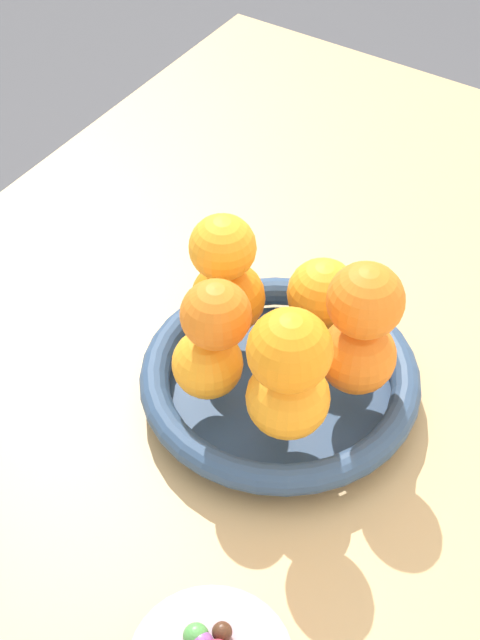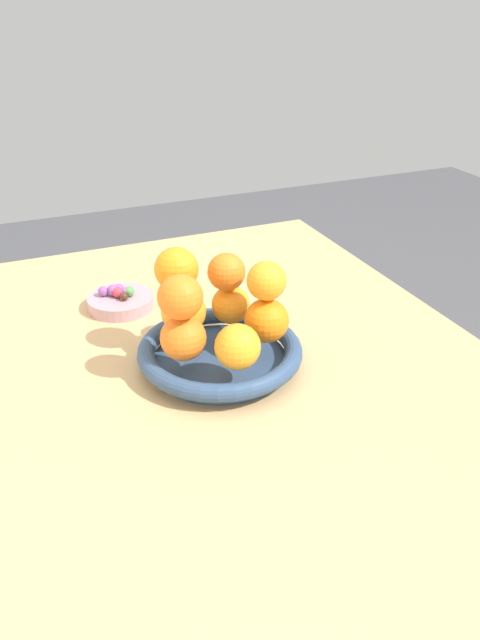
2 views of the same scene
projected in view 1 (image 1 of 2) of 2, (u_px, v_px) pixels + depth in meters
name	position (u px, v px, depth m)	size (l,w,h in m)	color
dining_table	(259.00, 430.00, 0.95)	(1.10, 0.76, 0.74)	tan
fruit_bowl	(280.00, 381.00, 0.85)	(0.24, 0.24, 0.04)	navy
orange_0	(357.00, 356.00, 0.80)	(0.06, 0.06, 0.06)	orange
orange_1	(323.00, 294.00, 0.86)	(0.06, 0.06, 0.06)	orange
orange_2	(230.00, 296.00, 0.85)	(0.07, 0.07, 0.07)	orange
orange_3	(207.00, 364.00, 0.80)	(0.06, 0.06, 0.06)	orange
orange_4	(288.00, 398.00, 0.77)	(0.07, 0.07, 0.07)	orange
orange_5	(290.00, 351.00, 0.72)	(0.06, 0.06, 0.06)	orange
orange_6	(223.00, 247.00, 0.81)	(0.06, 0.06, 0.06)	orange
orange_7	(366.00, 300.00, 0.76)	(0.06, 0.06, 0.06)	orange
orange_8	(215.00, 314.00, 0.76)	(0.06, 0.06, 0.06)	orange
candy_ball_4	(196.00, 636.00, 0.67)	(0.02, 0.02, 0.02)	#4C9947
candy_ball_7	(222.00, 632.00, 0.68)	(0.01, 0.01, 0.01)	#472819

